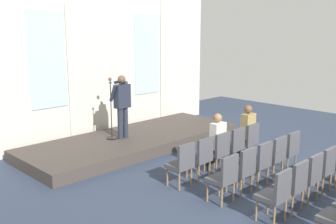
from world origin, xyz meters
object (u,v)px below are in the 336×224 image
Objects in this scene: audience_r0_c2 at (216,140)px; chair_r2_c0 at (276,193)px; mic_stand at (112,127)px; chair_r0_c2 at (218,150)px; chair_r1_c1 at (243,168)px; chair_r2_c3 at (323,167)px; chair_r0_c4 at (249,139)px; audience_r0_c4 at (246,130)px; chair_r1_c3 at (275,154)px; speaker at (122,102)px; chair_r2_c1 at (294,183)px; chair_r2_c2 at (309,174)px; chair_r2_c4 at (336,160)px; chair_r1_c4 at (289,149)px; chair_r1_c2 at (260,161)px; chair_r0_c3 at (234,144)px; chair_r0_c0 at (182,162)px; chair_r1_c0 at (224,176)px; chair_r0_c1 at (201,156)px.

audience_r0_c2 is 2.53m from chair_r2_c0.
chair_r0_c2 is (0.65, -3.10, -0.10)m from mic_stand.
chair_r2_c3 is at bearing -42.05° from chair_r1_c1.
audience_r0_c4 reaches higher than chair_r0_c4.
chair_r0_c4 is at bearing 61.00° from chair_r1_c3.
speaker reaches higher than chair_r2_c1.
speaker is 1.81× the size of chair_r2_c2.
chair_r2_c4 is at bearing -70.66° from mic_stand.
chair_r2_c2 is at bearing 180.00° from chair_r2_c3.
chair_r1_c4 is 1.60m from chair_r2_c2.
mic_stand is at bearing 98.89° from chair_r1_c2.
audience_r0_c4 is at bearing -61.49° from speaker.
chair_r0_c3 and chair_r1_c1 have the same top height.
chair_r0_c3 is (1.25, -3.10, -0.10)m from mic_stand.
chair_r1_c4 is (2.37, -1.07, 0.00)m from chair_r0_c0.
audience_r0_c4 is at bearing 90.00° from chair_r0_c4.
chair_r1_c2 is 1.22m from chair_r2_c3.
chair_r0_c0 is at bearing 90.00° from chair_r1_c0.
chair_r1_c0 and chair_r2_c0 have the same top height.
chair_r0_c1 is 1.00× the size of chair_r0_c3.
mic_stand reaches higher than chair_r1_c2.
chair_r0_c3 is at bearing -68.10° from mic_stand.
chair_r1_c4 is (2.37, 0.00, 0.00)m from chair_r1_c0.
chair_r0_c1 is 1.00× the size of chair_r2_c4.
mic_stand is 5.39m from chair_r2_c3.
audience_r0_c4 is 1.47× the size of chair_r2_c2.
chair_r0_c0 is 1.19m from chair_r0_c2.
chair_r1_c0 is at bearing -97.31° from mic_stand.
chair_r2_c3 is (1.78, -1.07, 0.00)m from chair_r1_c0.
chair_r1_c0 is 1.78m from chair_r1_c3.
chair_r0_c4 is at bearing 42.05° from chair_r2_c0.
audience_r0_c4 is 2.23m from chair_r2_c4.
chair_r0_c1 is at bearing -177.49° from audience_r0_c4.
chair_r0_c3 is at bearing -7.61° from audience_r0_c2.
chair_r1_c1 is at bearing 137.95° from chair_r2_c3.
audience_r0_c2 is at bearing 90.00° from chair_r1_c2.
chair_r0_c4 is 0.68× the size of audience_r0_c4.
chair_r1_c4 is 1.00× the size of chair_r2_c0.
mic_stand is at bearing 80.21° from chair_r0_c0.
chair_r1_c0 is (-1.19, -1.15, -0.22)m from audience_r0_c2.
audience_r0_c2 is 1.17m from chair_r1_c2.
chair_r2_c4 is (0.59, 0.00, 0.00)m from chair_r2_c3.
chair_r2_c1 and chair_r2_c4 have the same top height.
chair_r0_c0 is 2.60m from chair_r1_c4.
chair_r1_c3 is 1.22m from chair_r2_c2.
audience_r0_c4 is 1.47× the size of chair_r2_c4.
chair_r1_c0 is (-0.80, -4.04, -0.75)m from speaker.
chair_r2_c3 is at bearing 180.00° from chair_r2_c4.
chair_r1_c3 is at bearing 90.00° from chair_r2_c3.
chair_r2_c4 is at bearing -31.02° from chair_r1_c1.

